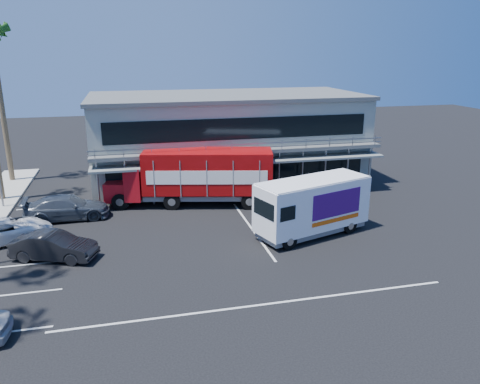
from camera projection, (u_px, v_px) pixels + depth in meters
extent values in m
plane|color=black|center=(231.00, 251.00, 26.33)|extent=(120.00, 120.00, 0.00)
cube|color=gray|center=(227.00, 139.00, 39.92)|extent=(22.00, 10.00, 7.00)
cube|color=#515454|center=(227.00, 96.00, 38.85)|extent=(22.40, 10.40, 0.30)
cube|color=#515454|center=(243.00, 151.00, 34.69)|extent=(22.00, 1.20, 0.25)
cube|color=gray|center=(245.00, 146.00, 34.03)|extent=(22.00, 0.08, 0.90)
cube|color=slate|center=(244.00, 161.00, 34.61)|extent=(22.00, 1.80, 0.15)
cube|color=black|center=(241.00, 175.00, 35.81)|extent=(20.00, 0.06, 1.60)
cube|color=black|center=(241.00, 129.00, 34.75)|extent=(20.00, 0.06, 1.60)
cylinder|color=brown|center=(2.00, 111.00, 38.35)|extent=(0.44, 0.44, 12.00)
cube|color=#B00E15|center=(119.00, 189.00, 33.89)|extent=(2.14, 2.86, 1.37)
cube|color=#B00E15|center=(136.00, 181.00, 33.71)|extent=(1.76, 3.03, 2.39)
cube|color=black|center=(135.00, 172.00, 33.51)|extent=(0.61, 2.37, 0.80)
cube|color=#9A090B|center=(208.00, 171.00, 33.54)|extent=(9.52, 4.85, 2.96)
cube|color=slate|center=(208.00, 194.00, 34.06)|extent=(9.42, 4.43, 0.34)
cube|color=white|center=(207.00, 178.00, 32.20)|extent=(8.17, 1.94, 0.97)
cube|color=white|center=(209.00, 168.00, 34.94)|extent=(8.17, 1.94, 0.97)
cylinder|color=black|center=(120.00, 202.00, 32.85)|extent=(1.22, 0.54, 1.18)
cylinder|color=black|center=(128.00, 191.00, 35.25)|extent=(1.22, 0.54, 1.18)
cylinder|color=black|center=(172.00, 202.00, 32.88)|extent=(1.22, 0.54, 1.18)
cylinder|color=black|center=(176.00, 191.00, 35.28)|extent=(1.22, 0.54, 1.18)
cylinder|color=black|center=(249.00, 201.00, 32.93)|extent=(1.22, 0.54, 1.18)
cylinder|color=black|center=(249.00, 191.00, 35.32)|extent=(1.22, 0.54, 1.18)
cube|color=white|center=(312.00, 204.00, 28.09)|extent=(7.52, 4.52, 2.85)
cube|color=slate|center=(311.00, 228.00, 28.56)|extent=(7.17, 4.20, 0.36)
cube|color=black|center=(264.00, 209.00, 26.23)|extent=(0.68, 1.92, 0.97)
cube|color=white|center=(314.00, 180.00, 27.67)|extent=(7.37, 4.43, 0.08)
cube|color=#400A62|center=(337.00, 204.00, 27.44)|extent=(3.49, 1.16, 1.52)
cube|color=#400A62|center=(310.00, 193.00, 29.45)|extent=(3.49, 1.16, 1.52)
cube|color=#F2590C|center=(336.00, 220.00, 27.73)|extent=(3.48, 1.15, 0.25)
cylinder|color=black|center=(289.00, 241.00, 26.38)|extent=(1.01, 0.57, 0.98)
cylinder|color=black|center=(267.00, 229.00, 28.13)|extent=(1.01, 0.57, 0.98)
cylinder|color=black|center=(350.00, 226.00, 28.73)|extent=(1.01, 0.57, 0.98)
cylinder|color=black|center=(326.00, 215.00, 30.48)|extent=(1.01, 0.57, 0.98)
imported|color=black|center=(54.00, 246.00, 25.09)|extent=(4.78, 3.07, 1.49)
imported|color=white|center=(7.00, 230.00, 27.40)|extent=(5.52, 3.99, 1.39)
imported|color=#343C46|center=(67.00, 208.00, 31.02)|extent=(5.52, 2.37, 1.59)
imported|color=slate|center=(69.00, 203.00, 32.35)|extent=(4.10, 2.38, 1.31)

